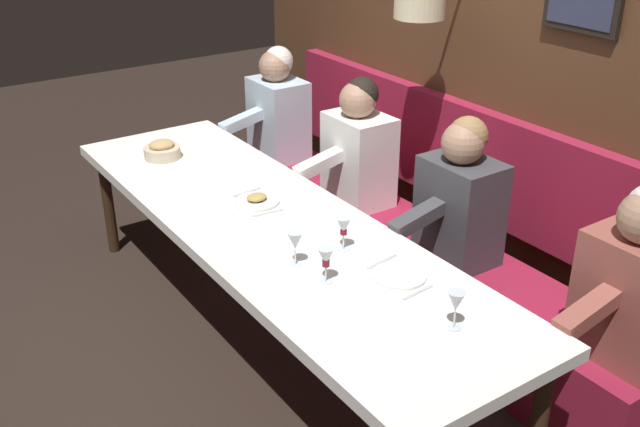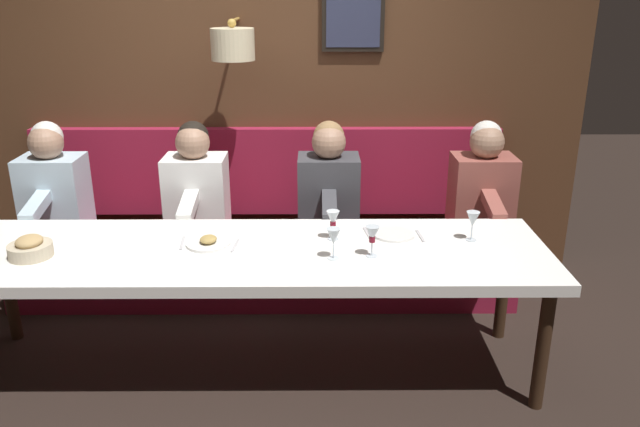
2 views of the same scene
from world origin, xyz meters
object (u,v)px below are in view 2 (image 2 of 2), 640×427
Objects in this scene: dining_table at (249,259)px; diner_far at (53,186)px; wine_glass_0 at (473,220)px; wine_glass_1 at (334,237)px; wine_glass_2 at (333,219)px; diner_middle at (196,186)px; diner_near at (329,186)px; wine_glass_3 at (372,235)px; diner_nearest at (483,185)px; bread_bowl at (30,248)px.

diner_far is at bearing 57.17° from dining_table.
wine_glass_0 is 0.80m from wine_glass_1.
diner_far reaches higher than wine_glass_2.
diner_near is at bearing -90.00° from diner_middle.
wine_glass_0 is (0.11, -1.21, 0.17)m from dining_table.
wine_glass_0 is 1.00× the size of wine_glass_3.
diner_nearest and diner_near have the same top height.
wine_glass_1 reaches higher than bread_bowl.
wine_glass_0 and wine_glass_1 have the same top height.
diner_near is (0.88, -0.44, 0.13)m from dining_table.
wine_glass_0 is 0.60m from wine_glass_3.
diner_middle is 4.82× the size of wine_glass_1.
diner_near is 4.82× the size of wine_glass_3.
wine_glass_3 reaches higher than bread_bowl.
dining_table is at bearing 121.16° from diner_nearest.
wine_glass_3 is at bearing -132.42° from diner_middle.
bread_bowl is at bearing -164.97° from diner_far.
diner_middle is 1.19m from bread_bowl.
dining_table is 4.03× the size of diner_far.
dining_table is 4.03× the size of diner_middle.
diner_middle is at bearing 40.93° from wine_glass_1.
diner_nearest is (0.88, -1.46, 0.13)m from dining_table.
diner_near is at bearing 0.72° from wine_glass_2.
diner_far is 3.60× the size of bread_bowl.
wine_glass_0 is (-0.77, 0.25, 0.04)m from diner_nearest.
wine_glass_1 is 1.00× the size of wine_glass_3.
wine_glass_3 is at bearing -90.14° from bread_bowl.
wine_glass_2 is (-0.75, -0.88, 0.04)m from diner_middle.
wine_glass_0 is at bearing -69.12° from wine_glass_3.
wine_glass_1 is (-1.01, -0.01, 0.04)m from diner_near.
wine_glass_3 is (-0.98, 0.81, 0.04)m from diner_nearest.
diner_middle is at bearing 49.65° from wine_glass_2.
wine_glass_2 is at bearing -73.59° from dining_table.
diner_middle is at bearing 25.95° from dining_table.
wine_glass_2 reaches higher than bread_bowl.
diner_nearest is 1.00× the size of diner_far.
diner_far reaches higher than wine_glass_1.
wine_glass_1 is (-0.24, 0.76, 0.00)m from wine_glass_0.
diner_middle is 4.82× the size of wine_glass_0.
wine_glass_3 is 1.75m from bread_bowl.
dining_table is at bearing -85.01° from bread_bowl.
wine_glass_2 is (0.13, -0.45, 0.17)m from dining_table.
wine_glass_1 is at bearing 135.05° from diner_nearest.
wine_glass_1 is 1.00× the size of wine_glass_2.
bread_bowl is (-0.98, 2.56, -0.03)m from diner_nearest.
wine_glass_0 and wine_glass_3 have the same top height.
wine_glass_0 is at bearing -115.11° from diner_middle.
diner_nearest is 4.82× the size of wine_glass_0.
wine_glass_2 is (-0.75, 1.01, 0.04)m from diner_nearest.
diner_nearest is at bearing -69.10° from bread_bowl.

